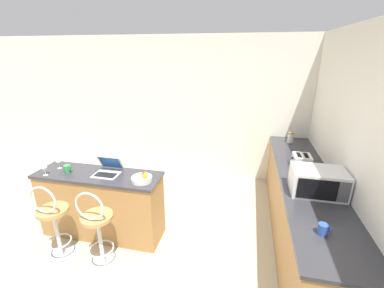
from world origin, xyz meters
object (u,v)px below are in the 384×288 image
(bar_stool_far, at_px, (98,232))
(wine_glass_short, at_px, (44,168))
(laptop, at_px, (108,169))
(toaster, at_px, (302,161))
(storage_jar, at_px, (290,137))
(mug_green, at_px, (67,169))
(wine_glass_tall, at_px, (59,162))
(bar_stool_near, at_px, (54,225))
(microwave, at_px, (318,182))
(fruit_bowl, at_px, (142,178))
(mug_blue, at_px, (323,229))

(bar_stool_far, bearing_deg, wine_glass_short, 157.73)
(laptop, relative_size, toaster, 1.23)
(storage_jar, height_order, mug_green, storage_jar)
(wine_glass_tall, bearing_deg, mug_green, -22.04)
(mug_green, bearing_deg, bar_stool_near, -76.61)
(bar_stool_far, bearing_deg, microwave, 15.23)
(microwave, distance_m, mug_green, 2.94)
(wine_glass_tall, xyz_separation_m, wine_glass_short, (-0.03, -0.21, 0.01))
(fruit_bowl, bearing_deg, mug_blue, -16.80)
(fruit_bowl, height_order, storage_jar, storage_jar)
(wine_glass_short, bearing_deg, mug_blue, -8.18)
(mug_blue, bearing_deg, wine_glass_tall, 167.90)
(wine_glass_short, height_order, mug_blue, wine_glass_short)
(bar_stool_near, bearing_deg, fruit_bowl, 27.70)
(toaster, distance_m, mug_blue, 1.36)
(bar_stool_near, height_order, wine_glass_short, wine_glass_short)
(mug_blue, bearing_deg, laptop, 164.30)
(toaster, relative_size, storage_jar, 1.44)
(microwave, xyz_separation_m, toaster, (-0.05, 0.66, -0.05))
(toaster, height_order, wine_glass_short, toaster)
(toaster, distance_m, storage_jar, 0.99)
(laptop, bearing_deg, toaster, 16.65)
(fruit_bowl, xyz_separation_m, storage_jar, (1.87, 1.80, 0.05))
(wine_glass_tall, bearing_deg, mug_blue, -12.10)
(microwave, height_order, wine_glass_tall, microwave)
(toaster, height_order, storage_jar, storage_jar)
(mug_green, bearing_deg, wine_glass_tall, 157.96)
(laptop, bearing_deg, mug_blue, -15.70)
(fruit_bowl, bearing_deg, bar_stool_near, -152.30)
(bar_stool_near, bearing_deg, bar_stool_far, 0.00)
(bar_stool_far, bearing_deg, wine_glass_tall, 146.06)
(bar_stool_near, height_order, laptop, laptop)
(wine_glass_tall, distance_m, fruit_bowl, 1.19)
(bar_stool_near, relative_size, toaster, 4.02)
(bar_stool_near, relative_size, wine_glass_short, 7.02)
(fruit_bowl, distance_m, storage_jar, 2.60)
(microwave, height_order, storage_jar, microwave)
(microwave, relative_size, wine_glass_tall, 4.02)
(bar_stool_far, bearing_deg, toaster, 29.91)
(storage_jar, bearing_deg, fruit_bowl, -136.02)
(microwave, xyz_separation_m, fruit_bowl, (-1.92, -0.15, -0.10))
(wine_glass_short, height_order, fruit_bowl, wine_glass_short)
(bar_stool_near, height_order, mug_green, bar_stool_near)
(bar_stool_near, distance_m, storage_jar, 3.61)
(microwave, bearing_deg, mug_blue, -98.23)
(laptop, xyz_separation_m, toaster, (2.37, 0.71, 0.03))
(wine_glass_tall, distance_m, storage_jar, 3.50)
(wine_glass_tall, bearing_deg, toaster, 13.12)
(bar_stool_near, relative_size, fruit_bowl, 4.12)
(bar_stool_near, distance_m, mug_green, 0.69)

